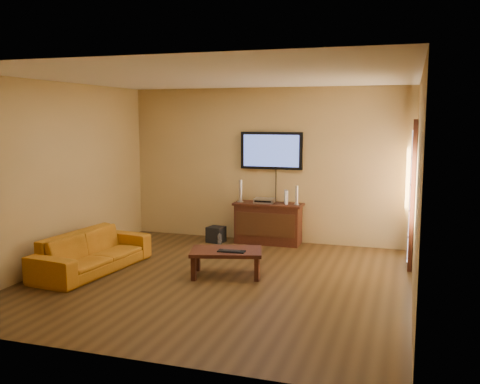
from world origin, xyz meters
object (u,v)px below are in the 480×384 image
at_px(speaker_right, 297,196).
at_px(subwoofer, 216,234).
at_px(television, 271,151).
at_px(speaker_left, 240,192).
at_px(bottle, 220,240).
at_px(keyboard, 231,251).
at_px(av_receiver, 264,200).
at_px(game_console, 286,197).
at_px(sofa, 92,245).
at_px(media_console, 268,223).
at_px(coffee_table, 226,253).

distance_m(speaker_right, subwoofer, 1.59).
bearing_deg(television, speaker_left, -157.52).
relative_size(bottle, keyboard, 0.55).
relative_size(speaker_right, bottle, 1.56).
bearing_deg(keyboard, subwoofer, 115.82).
xyz_separation_m(av_receiver, game_console, (0.39, -0.00, 0.08)).
bearing_deg(av_receiver, game_console, -3.11).
distance_m(television, sofa, 3.48).
height_order(sofa, speaker_right, speaker_right).
height_order(subwoofer, keyboard, keyboard).
height_order(television, subwoofer, television).
xyz_separation_m(game_console, bottle, (-1.07, -0.41, -0.73)).
distance_m(av_receiver, game_console, 0.40).
height_order(media_console, speaker_left, speaker_left).
bearing_deg(coffee_table, av_receiver, 90.59).
height_order(media_console, game_console, game_console).
distance_m(media_console, coffee_table, 2.06).
relative_size(sofa, bottle, 9.10).
distance_m(sofa, subwoofer, 2.47).
distance_m(speaker_right, bottle, 1.52).
height_order(speaker_left, bottle, speaker_left).
height_order(av_receiver, subwoofer, av_receiver).
distance_m(speaker_right, keyboard, 2.22).
bearing_deg(bottle, coffee_table, -67.11).
bearing_deg(subwoofer, sofa, -106.43).
bearing_deg(game_console, keyboard, -117.12).
xyz_separation_m(television, speaker_left, (-0.50, -0.21, -0.72)).
xyz_separation_m(television, coffee_table, (-0.06, -2.24, -1.29)).
distance_m(sofa, av_receiver, 3.09).
relative_size(speaker_left, game_console, 1.65).
xyz_separation_m(speaker_right, game_console, (-0.19, 0.04, -0.03)).
height_order(game_console, bottle, game_console).
height_order(speaker_left, av_receiver, speaker_left).
xyz_separation_m(subwoofer, bottle, (0.14, -0.21, -0.04)).
xyz_separation_m(speaker_right, bottle, (-1.26, -0.37, -0.77)).
xyz_separation_m(sofa, subwoofer, (1.06, 2.22, -0.23)).
bearing_deg(sofa, bottle, -24.85).
bearing_deg(speaker_left, television, 22.48).
xyz_separation_m(sofa, keyboard, (2.01, 0.26, 0.01)).
bearing_deg(keyboard, sofa, -172.74).
height_order(television, game_console, television).
relative_size(media_console, television, 1.08).
height_order(media_console, speaker_right, speaker_right).
xyz_separation_m(coffee_table, bottle, (-0.70, 1.66, -0.22)).
bearing_deg(media_console, speaker_right, -2.12).
height_order(coffee_table, subwoofer, coffee_table).
distance_m(speaker_left, subwoofer, 0.87).
distance_m(av_receiver, keyboard, 2.20).
relative_size(sofa, speaker_right, 5.85).
height_order(sofa, speaker_left, speaker_left).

